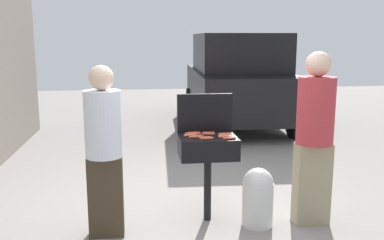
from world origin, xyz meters
The scene contains 22 objects.
ground_plane centered at (0.00, 0.00, 0.00)m, with size 24.00×24.00×0.00m, color gray.
bbq_grill centered at (0.17, -0.05, 0.77)m, with size 0.60×0.44×0.92m.
grill_lid_open centered at (0.17, 0.17, 1.13)m, with size 0.60×0.05×0.42m, color black.
hot_dog_0 centered at (0.19, 0.06, 0.93)m, with size 0.03×0.03×0.13m, color #AD4228.
hot_dog_1 centered at (0.36, -0.22, 0.93)m, with size 0.03×0.03×0.13m, color #B74C33.
hot_dog_2 centered at (0.14, -0.19, 0.93)m, with size 0.03×0.03×0.13m, color #B74C33.
hot_dog_3 centered at (0.01, 0.04, 0.93)m, with size 0.03×0.03×0.13m, color #C6593D.
hot_dog_4 centered at (-0.01, -0.04, 0.93)m, with size 0.03×0.03×0.13m, color #C6593D.
hot_dog_5 centered at (0.19, 0.01, 0.93)m, with size 0.03×0.03×0.13m, color #B74C33.
hot_dog_6 centered at (0.06, -0.08, 0.93)m, with size 0.03×0.03×0.13m, color #AD4228.
hot_dog_7 centered at (0.34, -0.08, 0.93)m, with size 0.03×0.03×0.13m, color #AD4228.
hot_dog_8 centered at (0.05, 0.08, 0.93)m, with size 0.03×0.03×0.13m, color #AD4228.
hot_dog_9 centered at (0.34, -0.12, 0.93)m, with size 0.03×0.03×0.13m, color #C6593D.
hot_dog_10 centered at (0.03, -0.11, 0.93)m, with size 0.03×0.03×0.13m, color #B74C33.
hot_dog_11 centered at (0.33, -0.14, 0.93)m, with size 0.03×0.03×0.13m, color #C6593D.
hot_dog_12 centered at (0.12, -0.15, 0.93)m, with size 0.03×0.03×0.13m, color #AD4228.
hot_dog_13 centered at (0.04, 0.01, 0.93)m, with size 0.03×0.03×0.13m, color #AD4228.
hot_dog_14 centered at (0.36, -0.02, 0.93)m, with size 0.03×0.03×0.13m, color #C6593D.
propane_tank centered at (0.67, -0.26, 0.32)m, with size 0.32×0.32×0.62m.
person_left centered at (-0.87, -0.30, 0.91)m, with size 0.35×0.35×1.68m.
person_right centered at (1.24, -0.27, 0.98)m, with size 0.38×0.38×1.80m.
parked_minivan centered at (1.66, 5.05, 1.03)m, with size 2.19×4.48×2.02m.
Camera 1 is at (-0.53, -4.33, 1.92)m, focal length 39.95 mm.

